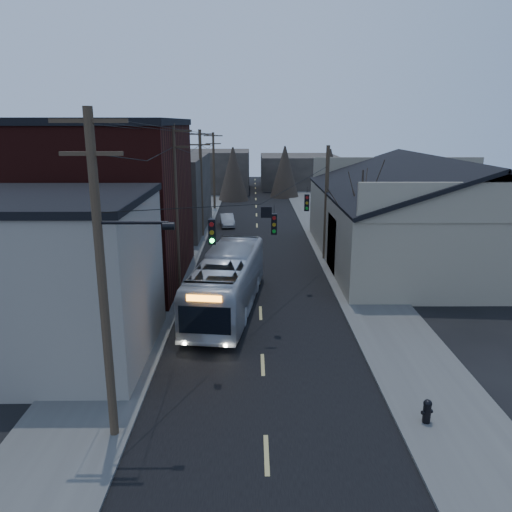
# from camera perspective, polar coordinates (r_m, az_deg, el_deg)

# --- Properties ---
(ground) EXTENTS (160.00, 160.00, 0.00)m
(ground) POSITION_cam_1_polar(r_m,az_deg,el_deg) (15.23, 1.44, -26.30)
(ground) COLOR black
(ground) RESTS_ON ground
(road_surface) EXTENTS (9.00, 110.00, 0.02)m
(road_surface) POSITION_cam_1_polar(r_m,az_deg,el_deg) (42.64, 0.19, 1.37)
(road_surface) COLOR black
(road_surface) RESTS_ON ground
(sidewalk_left) EXTENTS (4.00, 110.00, 0.12)m
(sidewalk_left) POSITION_cam_1_polar(r_m,az_deg,el_deg) (43.06, -8.49, 1.40)
(sidewalk_left) COLOR #474744
(sidewalk_left) RESTS_ON ground
(sidewalk_right) EXTENTS (4.00, 110.00, 0.12)m
(sidewalk_right) POSITION_cam_1_polar(r_m,az_deg,el_deg) (43.18, 8.85, 1.43)
(sidewalk_right) COLOR #474744
(sidewalk_right) RESTS_ON ground
(building_clapboard) EXTENTS (8.00, 8.00, 7.00)m
(building_clapboard) POSITION_cam_1_polar(r_m,az_deg,el_deg) (23.11, -22.18, -2.61)
(building_clapboard) COLOR gray
(building_clapboard) RESTS_ON ground
(building_brick) EXTENTS (10.00, 12.00, 10.00)m
(building_brick) POSITION_cam_1_polar(r_m,az_deg,el_deg) (33.25, -17.21, 5.58)
(building_brick) COLOR black
(building_brick) RESTS_ON ground
(building_left_far) EXTENTS (9.00, 14.00, 7.00)m
(building_left_far) POSITION_cam_1_polar(r_m,az_deg,el_deg) (48.74, -11.20, 6.98)
(building_left_far) COLOR #2D2824
(building_left_far) RESTS_ON ground
(warehouse) EXTENTS (16.16, 20.60, 7.73)m
(warehouse) POSITION_cam_1_polar(r_m,az_deg,el_deg) (39.52, 19.51, 3.40)
(warehouse) COLOR gray
(warehouse) RESTS_ON ground
(building_far_left) EXTENTS (10.00, 12.00, 6.00)m
(building_far_left) POSITION_cam_1_polar(r_m,az_deg,el_deg) (76.96, -4.60, 9.68)
(building_far_left) COLOR #2D2824
(building_far_left) RESTS_ON ground
(building_far_right) EXTENTS (12.00, 14.00, 5.00)m
(building_far_right) POSITION_cam_1_polar(r_m,az_deg,el_deg) (82.12, 4.88, 9.65)
(building_far_right) COLOR #2D2824
(building_far_right) RESTS_ON ground
(bare_tree) EXTENTS (0.40, 0.40, 7.20)m
(bare_tree) POSITION_cam_1_polar(r_m,az_deg,el_deg) (32.83, 11.81, 3.34)
(bare_tree) COLOR black
(bare_tree) RESTS_ON ground
(utility_lines) EXTENTS (11.24, 45.28, 10.50)m
(utility_lines) POSITION_cam_1_polar(r_m,az_deg,el_deg) (36.04, -4.70, 6.81)
(utility_lines) COLOR #382B1E
(utility_lines) RESTS_ON ground
(bus) EXTENTS (4.15, 11.81, 3.22)m
(bus) POSITION_cam_1_polar(r_m,az_deg,el_deg) (27.43, -3.29, -2.95)
(bus) COLOR #B0B4BC
(bus) RESTS_ON ground
(parked_car) EXTENTS (1.77, 3.82, 1.21)m
(parked_car) POSITION_cam_1_polar(r_m,az_deg,el_deg) (50.17, -3.33, 4.11)
(parked_car) COLOR #96999D
(parked_car) RESTS_ON ground
(fire_hydrant) EXTENTS (0.42, 0.29, 0.86)m
(fire_hydrant) POSITION_cam_1_polar(r_m,az_deg,el_deg) (18.69, 18.97, -16.34)
(fire_hydrant) COLOR black
(fire_hydrant) RESTS_ON sidewalk_right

